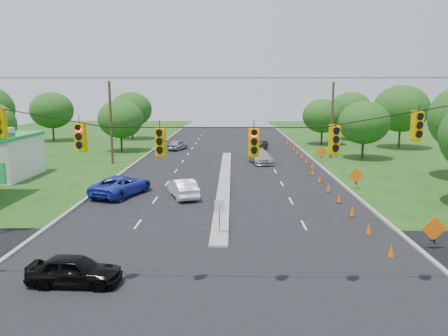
{
  "coord_description": "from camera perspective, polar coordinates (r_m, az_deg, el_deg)",
  "views": [
    {
      "loc": [
        0.71,
        -17.15,
        7.92
      ],
      "look_at": [
        0.13,
        11.92,
        2.8
      ],
      "focal_mm": 35.0,
      "sensor_mm": 36.0,
      "label": 1
    }
  ],
  "objects": [
    {
      "name": "cone_7",
      "position": [
        46.04,
        11.47,
        0.32
      ],
      "size": [
        0.32,
        0.32,
        0.7
      ],
      "primitive_type": "cone",
      "color": "#F0580A",
      "rests_on": "ground"
    },
    {
      "name": "utility_pole_far_right",
      "position": [
        53.58,
        13.92,
        6.03
      ],
      "size": [
        0.28,
        0.28,
        9.0
      ],
      "primitive_type": "cylinder",
      "color": "#422D1C",
      "rests_on": "ground"
    },
    {
      "name": "cone_11",
      "position": [
        59.71,
        9.09,
        2.57
      ],
      "size": [
        0.32,
        0.32,
        0.7
      ],
      "primitive_type": "cone",
      "color": "#F0580A",
      "rests_on": "ground"
    },
    {
      "name": "cone_9",
      "position": [
        52.85,
        10.13,
        1.59
      ],
      "size": [
        0.32,
        0.32,
        0.7
      ],
      "primitive_type": "cone",
      "color": "#F0580A",
      "rests_on": "ground"
    },
    {
      "name": "tree_11",
      "position": [
        74.74,
        16.22,
        7.32
      ],
      "size": [
        6.72,
        6.72,
        7.84
      ],
      "color": "black",
      "rests_on": "ground"
    },
    {
      "name": "cone_13",
      "position": [
        66.6,
        8.27,
        3.35
      ],
      "size": [
        0.32,
        0.32,
        0.7
      ],
      "primitive_type": "cone",
      "color": "#F0580A",
      "rests_on": "ground"
    },
    {
      "name": "tree_5",
      "position": [
        59.12,
        -13.36,
        6.24
      ],
      "size": [
        5.88,
        5.88,
        6.86
      ],
      "color": "black",
      "rests_on": "ground"
    },
    {
      "name": "white_sedan",
      "position": [
        33.15,
        -5.4,
        -2.61
      ],
      "size": [
        2.91,
        4.6,
        1.43
      ],
      "primitive_type": "imported",
      "rotation": [
        0.0,
        0.0,
        3.49
      ],
      "color": "white",
      "rests_on": "ground"
    },
    {
      "name": "cone_10",
      "position": [
        56.28,
        9.58,
        2.11
      ],
      "size": [
        0.32,
        0.32,
        0.7
      ],
      "primitive_type": "cone",
      "color": "#F0580A",
      "rests_on": "ground"
    },
    {
      "name": "silver_car_far",
      "position": [
        48.84,
        4.76,
        1.5
      ],
      "size": [
        2.9,
        5.39,
        1.48
      ],
      "primitive_type": "imported",
      "rotation": [
        0.0,
        0.0,
        0.17
      ],
      "color": "#A4A4A4",
      "rests_on": "ground"
    },
    {
      "name": "tree_6",
      "position": [
        74.12,
        -12.0,
        7.48
      ],
      "size": [
        6.72,
        6.72,
        7.84
      ],
      "color": "black",
      "rests_on": "ground"
    },
    {
      "name": "work_sign_1",
      "position": [
        37.2,
        16.85,
        -1.02
      ],
      "size": [
        1.27,
        0.58,
        1.37
      ],
      "color": "black",
      "rests_on": "ground"
    },
    {
      "name": "cone_0",
      "position": [
        22.85,
        21.02,
        -10.05
      ],
      "size": [
        0.32,
        0.32,
        0.7
      ],
      "primitive_type": "cone",
      "color": "#F0580A",
      "rests_on": "ground"
    },
    {
      "name": "tree_4",
      "position": [
        74.93,
        -21.57,
        7.03
      ],
      "size": [
        6.72,
        6.72,
        7.84
      ],
      "color": "black",
      "rests_on": "ground"
    },
    {
      "name": "tree_10",
      "position": [
        65.48,
        22.15,
        7.21
      ],
      "size": [
        7.56,
        7.56,
        8.82
      ],
      "color": "black",
      "rests_on": "ground"
    },
    {
      "name": "curb_left",
      "position": [
        49.02,
        -11.62,
        0.48
      ],
      "size": [
        0.25,
        110.0,
        0.16
      ],
      "primitive_type": "cube",
      "color": "gray",
      "rests_on": "ground"
    },
    {
      "name": "cone_6",
      "position": [
        42.54,
        11.5,
        -0.47
      ],
      "size": [
        0.32,
        0.32,
        0.7
      ],
      "primitive_type": "cone",
      "color": "#F0580A",
      "rests_on": "ground"
    },
    {
      "name": "tree_9",
      "position": [
        53.51,
        17.82,
        5.67
      ],
      "size": [
        5.88,
        5.88,
        6.86
      ],
      "color": "black",
      "rests_on": "ground"
    },
    {
      "name": "black_sedan",
      "position": [
        19.41,
        -18.92,
        -12.56
      ],
      "size": [
        3.89,
        1.69,
        1.31
      ],
      "primitive_type": "imported",
      "rotation": [
        0.0,
        0.0,
        1.53
      ],
      "color": "black",
      "rests_on": "ground"
    },
    {
      "name": "cone_4",
      "position": [
        35.81,
        13.49,
        -2.5
      ],
      "size": [
        0.32,
        0.32,
        0.7
      ],
      "primitive_type": "cone",
      "color": "#F0580A",
      "rests_on": "ground"
    },
    {
      "name": "curb_right",
      "position": [
        48.72,
        12.23,
        0.4
      ],
      "size": [
        0.25,
        110.0,
        0.16
      ],
      "primitive_type": "cube",
      "color": "gray",
      "rests_on": "ground"
    },
    {
      "name": "signal_span",
      "position": [
        16.43,
        -1.53,
        -0.35
      ],
      "size": [
        25.6,
        0.32,
        9.0
      ],
      "color": "#422D1C",
      "rests_on": "ground"
    },
    {
      "name": "dark_car_receding",
      "position": [
        59.52,
        4.58,
        2.96
      ],
      "size": [
        2.83,
        4.32,
        1.35
      ],
      "primitive_type": "imported",
      "rotation": [
        0.0,
        0.0,
        -0.38
      ],
      "color": "black",
      "rests_on": "ground"
    },
    {
      "name": "median",
      "position": [
        38.97,
        0.07,
        -1.74
      ],
      "size": [
        1.0,
        34.0,
        0.18
      ],
      "primitive_type": "cube",
      "color": "gray",
      "rests_on": "ground"
    },
    {
      "name": "cone_1",
      "position": [
        25.99,
        18.41,
        -7.47
      ],
      "size": [
        0.32,
        0.32,
        0.7
      ],
      "primitive_type": "cone",
      "color": "#F0580A",
      "rests_on": "ground"
    },
    {
      "name": "cone_12",
      "position": [
        63.15,
        8.66,
        2.99
      ],
      "size": [
        0.32,
        0.32,
        0.7
      ],
      "primitive_type": "cone",
      "color": "#F0580A",
      "rests_on": "ground"
    },
    {
      "name": "cone_3",
      "position": [
        32.49,
        14.79,
        -3.83
      ],
      "size": [
        0.32,
        0.32,
        0.7
      ],
      "primitive_type": "cone",
      "color": "#F0580A",
      "rests_on": "ground"
    },
    {
      "name": "work_sign_2",
      "position": [
        50.64,
        12.62,
        1.99
      ],
      "size": [
        1.27,
        0.58,
        1.37
      ],
      "color": "black",
      "rests_on": "ground"
    },
    {
      "name": "blue_pickup",
      "position": [
        34.57,
        -13.24,
        -2.2
      ],
      "size": [
        4.38,
        6.17,
        1.56
      ],
      "primitive_type": "imported",
      "rotation": [
        0.0,
        0.0,
        2.79
      ],
      "color": "#2535B0",
      "rests_on": "ground"
    },
    {
      "name": "work_sign_0",
      "position": [
        24.41,
        25.72,
        -7.28
      ],
      "size": [
        1.27,
        0.58,
        1.37
      ],
      "color": "black",
      "rests_on": "ground"
    },
    {
      "name": "median_sign",
      "position": [
        24.04,
        -0.6,
        -5.59
      ],
      "size": [
        0.55,
        0.06,
        2.05
      ],
      "color": "gray",
      "rests_on": "ground"
    },
    {
      "name": "cone_8",
      "position": [
        49.44,
        10.75,
        1.0
      ],
      "size": [
        0.32,
        0.32,
        0.7
      ],
      "primitive_type": "cone",
      "color": "#F0580A",
      "rests_on": "ground"
    },
    {
      "name": "cone_2",
      "position": [
        29.21,
        16.39,
        -5.45
      ],
      "size": [
        0.32,
        0.32,
        0.7
      ],
      "primitive_type": "cone",
      "color": "#F0580A",
      "rests_on": "ground"
    },
    {
      "name": "cone_5",
      "position": [
        39.16,
        12.41,
        -1.4
      ],
      "size": [
        0.32,
        0.32,
        0.7
      ],
      "primitive_type": "cone",
      "color": "#F0580A",
      "rests_on": "ground"
    },
    {
      "name": "utility_pole_far_left",
      "position": [
        49.08,
        -14.56,
        5.67
      ],
      "size": [
        0.28,
        0.28,
        9.0
      ],
      "primitive_type": "cylinder",
      "color": "#422D1C",
      "rests_on": "ground"
    },
    {
      "name": "ground",
      "position": [
        18.9,
        -1.16,
        -14.78
      ],
      "size": [
        160.0,
        160.0,
        0.0
      ],
      "primitive_type": "plane",
      "color": "black",
      "rests_on": "ground"
    },
    {
      "name": "cross_street",
      "position": [
        18.9,
        -1.16,
        -14.78
      ],
      "size": [
        160.0,
        14.0,
        0.02
      ],
      "primitive_type": "cube",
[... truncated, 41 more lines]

